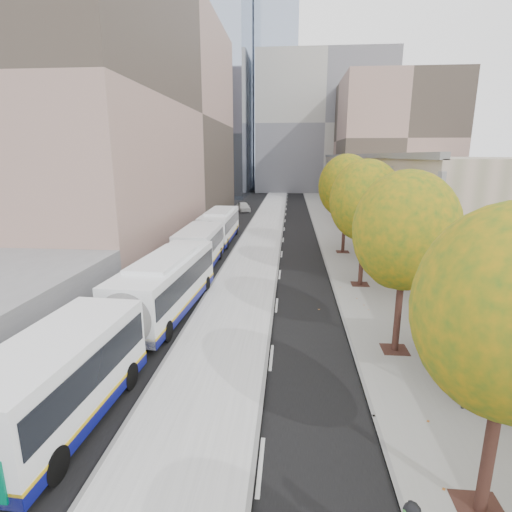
# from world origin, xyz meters

# --- Properties ---
(bus_platform) EXTENTS (4.25, 150.00, 0.15)m
(bus_platform) POSITION_xyz_m (-3.88, 35.00, 0.07)
(bus_platform) COLOR #ACACAC
(bus_platform) RESTS_ON ground
(sidewalk) EXTENTS (4.75, 150.00, 0.08)m
(sidewalk) POSITION_xyz_m (4.12, 35.00, 0.04)
(sidewalk) COLOR gray
(sidewalk) RESTS_ON ground
(building_tan) EXTENTS (18.00, 92.00, 8.00)m
(building_tan) POSITION_xyz_m (15.50, 64.00, 4.00)
(building_tan) COLOR gray
(building_tan) RESTS_ON ground
(building_midrise) EXTENTS (24.00, 46.00, 25.00)m
(building_midrise) POSITION_xyz_m (-22.50, 41.00, 12.50)
(building_midrise) COLOR gray
(building_midrise) RESTS_ON ground
(glass_tower_near) EXTENTS (20.00, 20.00, 66.00)m
(glass_tower_near) POSITION_xyz_m (-20.00, 82.00, 33.00)
(glass_tower_near) COLOR #8A9AB4
(glass_tower_near) RESTS_ON ground
(glass_tower_far) EXTENTS (16.00, 16.00, 84.00)m
(glass_tower_far) POSITION_xyz_m (-8.00, 102.00, 42.00)
(glass_tower_far) COLOR #8A9AB4
(glass_tower_far) RESTS_ON ground
(building_far_block) EXTENTS (30.00, 18.00, 30.00)m
(building_far_block) POSITION_xyz_m (6.00, 96.00, 15.00)
(building_far_block) COLOR #A4A298
(building_far_block) RESTS_ON ground
(bus_shelter) EXTENTS (1.90, 4.40, 2.53)m
(bus_shelter) POSITION_xyz_m (5.69, 10.96, 2.19)
(bus_shelter) COLOR #383A3F
(bus_shelter) RESTS_ON sidewalk
(tree_c) EXTENTS (4.20, 4.20, 7.28)m
(tree_c) POSITION_xyz_m (3.60, 13.00, 5.25)
(tree_c) COLOR black
(tree_c) RESTS_ON sidewalk
(tree_d) EXTENTS (4.40, 4.40, 7.60)m
(tree_d) POSITION_xyz_m (3.60, 22.00, 5.47)
(tree_d) COLOR black
(tree_d) RESTS_ON sidewalk
(tree_e) EXTENTS (4.60, 4.60, 7.92)m
(tree_e) POSITION_xyz_m (3.60, 31.00, 5.69)
(tree_e) COLOR black
(tree_e) RESTS_ON sidewalk
(bus_near) EXTENTS (3.49, 17.65, 2.92)m
(bus_near) POSITION_xyz_m (-7.62, 12.57, 1.60)
(bus_near) COLOR white
(bus_near) RESTS_ON ground
(bus_far) EXTENTS (2.71, 17.39, 2.90)m
(bus_far) POSITION_xyz_m (-7.79, 31.03, 1.58)
(bus_far) COLOR white
(bus_far) RESTS_ON ground
(distant_car) EXTENTS (2.81, 4.50, 1.43)m
(distant_car) POSITION_xyz_m (-8.03, 56.40, 0.71)
(distant_car) COLOR silver
(distant_car) RESTS_ON ground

